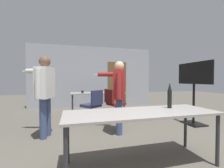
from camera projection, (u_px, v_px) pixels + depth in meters
name	position (u px, v px, depth m)	size (l,w,h in m)	color
back_wall	(94.00, 77.00, 6.85)	(5.54, 0.12, 2.71)	#A3A8B2
conference_table_near	(141.00, 116.00, 2.10)	(2.14, 0.73, 0.76)	gray
conference_table_far	(98.00, 94.00, 5.31)	(1.86, 0.80, 0.76)	gray
tv_screen	(194.00, 85.00, 4.03)	(0.44, 1.14, 1.68)	black
person_center_tall	(44.00, 89.00, 3.12)	(0.73, 0.80, 1.69)	#3D4C75
person_near_casual	(119.00, 90.00, 3.35)	(0.69, 0.80, 1.62)	#3D4C75
office_chair_mid_tucked	(93.00, 107.00, 4.39)	(0.67, 0.68, 0.90)	black
office_chair_far_right	(114.00, 105.00, 4.65)	(0.64, 0.59, 0.92)	black
beer_bottle	(170.00, 96.00, 2.35)	(0.07, 0.07, 0.41)	black
drink_cup	(82.00, 92.00, 5.02)	(0.08, 0.08, 0.09)	#232328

